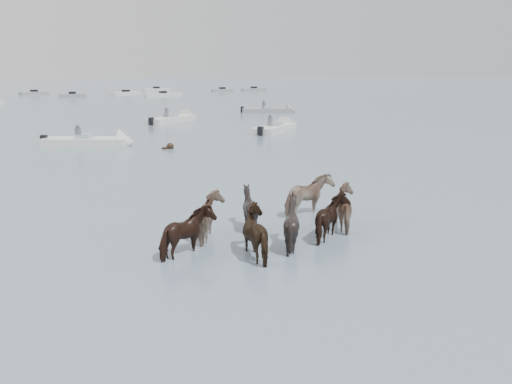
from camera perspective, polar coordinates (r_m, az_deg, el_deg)
ground at (r=12.40m, az=2.16°, el=-8.68°), size 400.00×400.00×0.00m
pony_herd at (r=14.66m, az=2.30°, el=-2.88°), size 6.78×3.73×1.48m
swimming_pony at (r=30.98m, az=-9.49°, el=4.90°), size 0.72×0.44×0.44m
motorboat_b at (r=33.12m, az=-16.93°, el=5.27°), size 5.44×4.41×1.92m
motorboat_c at (r=46.37m, az=-8.73°, el=7.94°), size 5.96×4.33×1.92m
motorboat_d at (r=39.20m, az=2.48°, el=7.06°), size 5.51×4.20×1.92m
motorboat_e at (r=54.69m, az=2.03°, el=8.93°), size 5.63×4.23×1.92m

